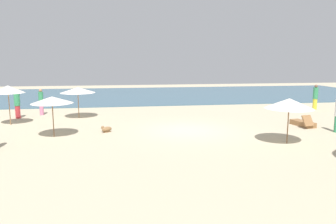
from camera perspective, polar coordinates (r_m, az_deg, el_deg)
ground_plane at (r=17.36m, az=3.39°, el=-3.27°), size 60.00×60.00×0.00m
ocean_water at (r=33.96m, az=-2.49°, el=3.05°), size 48.00×16.00×0.06m
umbrella_0 at (r=21.48m, az=-15.53°, el=3.72°), size 2.19×2.19×1.97m
umbrella_1 at (r=16.60m, az=-19.66°, el=2.00°), size 1.99×1.99×1.99m
umbrella_2 at (r=20.65m, az=-26.25°, el=3.59°), size 1.82×1.82×2.27m
umbrella_3 at (r=15.43m, az=20.46°, el=1.41°), size 2.15×2.15×2.05m
lounger_2 at (r=19.92m, az=22.60°, el=-1.83°), size 0.90×1.73×0.73m
person_2 at (r=22.79m, az=-24.92°, el=1.35°), size 0.42×0.42×1.88m
person_3 at (r=23.50m, az=-21.35°, el=1.69°), size 0.41×0.41×1.77m
person_5 at (r=26.71m, az=24.41°, el=2.43°), size 0.45×0.45×1.86m
dog at (r=17.24m, az=-10.77°, el=-2.96°), size 0.62×0.56×0.30m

